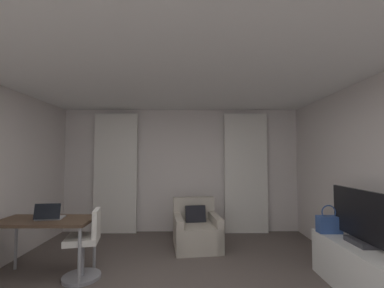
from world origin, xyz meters
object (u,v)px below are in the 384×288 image
laptop (49,216)px  tv_console (364,271)px  desk (46,225)px  desk_chair (85,247)px  armchair (196,231)px  handbag_primary (329,224)px  tv_flatscreen (360,219)px

laptop → tv_console: 3.91m
desk → desk_chair: (0.54, -0.02, -0.29)m
desk_chair → tv_console: bearing=-7.8°
laptop → tv_console: laptop is taller
armchair → handbag_primary: bearing=-32.6°
armchair → tv_console: armchair is taller
desk → tv_console: (3.88, -0.48, -0.40)m
laptop → handbag_primary: 3.73m
laptop → tv_console: size_ratio=0.25×
tv_flatscreen → tv_console: bearing=-90.0°
laptop → tv_flatscreen: tv_flatscreen is taller
armchair → desk_chair: (-1.48, -1.15, 0.12)m
tv_console → desk_chair: bearing=172.2°
desk_chair → laptop: laptop is taller
desk_chair → tv_flatscreen: bearing=-7.3°
desk_chair → handbag_primary: 3.24m
tv_console → laptop: bearing=172.9°
desk → tv_flatscreen: tv_flatscreen is taller
desk_chair → tv_console: desk_chair is taller
handbag_primary → desk: bearing=-179.9°
desk → tv_console: bearing=-7.1°
tv_flatscreen → handbag_primary: tv_flatscreen is taller
armchair → tv_flatscreen: size_ratio=0.96×
desk_chair → handbag_primary: bearing=0.6°
tv_flatscreen → armchair: bearing=139.8°
handbag_primary → tv_flatscreen: bearing=-75.7°
desk → armchair: bearing=29.2°
laptop → handbag_primary: bearing=0.2°
armchair → handbag_primary: size_ratio=2.62×
tv_flatscreen → laptop: bearing=173.3°
armchair → tv_console: 2.47m
armchair → desk: armchair is taller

